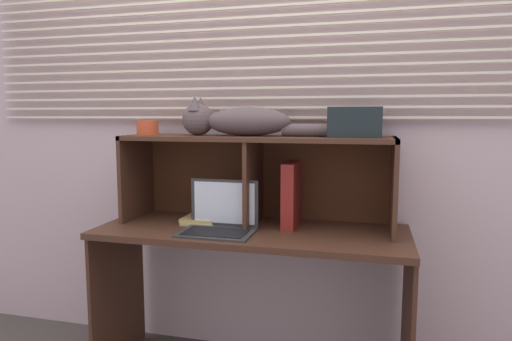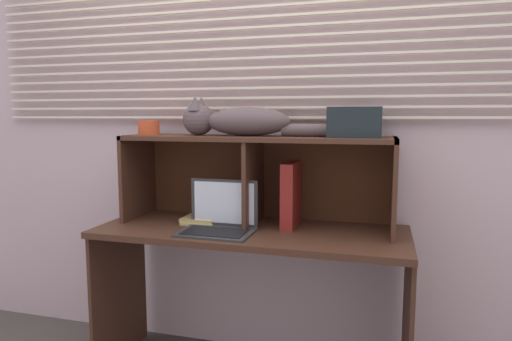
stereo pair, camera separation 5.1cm
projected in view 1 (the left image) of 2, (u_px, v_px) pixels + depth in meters
back_panel_with_blinds at (266, 122)px, 2.37m from camera, size 4.40×0.08×2.50m
desk at (251, 259)px, 2.14m from camera, size 1.47×0.56×0.76m
hutch_shelf_unit at (257, 162)px, 2.21m from camera, size 1.32×0.35×0.44m
cat at (237, 121)px, 2.18m from camera, size 0.78×0.17×0.19m
laptop at (220, 221)px, 2.07m from camera, size 0.33×0.23×0.23m
binder_upright at (291, 195)px, 2.15m from camera, size 0.06×0.22×0.31m
book_stack at (204, 218)px, 2.28m from camera, size 0.18×0.25×0.03m
small_basket at (148, 128)px, 2.30m from camera, size 0.11×0.11×0.07m
storage_box at (355, 122)px, 2.04m from camera, size 0.24×0.19×0.14m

